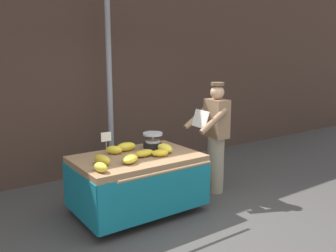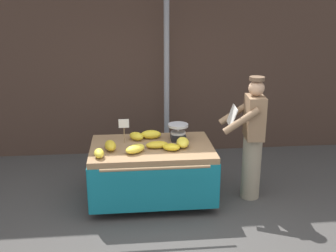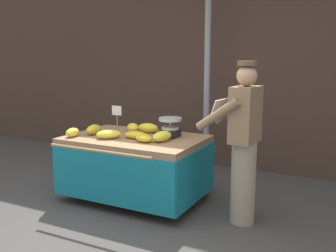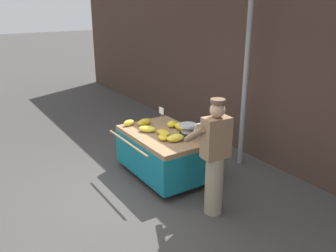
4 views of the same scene
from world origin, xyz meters
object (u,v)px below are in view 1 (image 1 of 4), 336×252
Objects in this scene: vendor_person at (215,138)px; banana_bunch_0 at (114,150)px; banana_bunch_5 at (102,160)px; banana_bunch_7 at (144,153)px; banana_bunch_1 at (130,159)px; banana_bunch_4 at (165,148)px; banana_cart at (137,171)px; street_pole at (109,82)px; price_sign at (106,139)px; banana_bunch_3 at (126,147)px; banana_bunch_6 at (160,153)px; banana_bunch_2 at (101,167)px; weighing_scale at (153,141)px.

banana_bunch_0 is at bearing 168.60° from vendor_person.
banana_bunch_7 is at bearing 1.50° from banana_bunch_5.
banana_bunch_4 is at bearing 14.30° from banana_bunch_1.
banana_bunch_4 is 1.07× the size of banana_bunch_5.
banana_bunch_4 is 0.35m from banana_bunch_7.
banana_cart is at bearing 171.01° from banana_bunch_4.
banana_cart is at bearing -103.19° from street_pole.
price_sign is 0.44m from banana_bunch_3.
vendor_person is (1.90, 0.05, 0.02)m from banana_bunch_5.
banana_bunch_0 is (0.17, 0.11, -0.19)m from price_sign.
street_pole is 1.78m from banana_bunch_7.
banana_cart is 4.87× the size of price_sign.
banana_cart is 1.39m from vendor_person.
street_pole reaches higher than banana_bunch_7.
banana_bunch_1 is 1.29× the size of banana_bunch_6.
banana_bunch_4 is 0.95m from banana_bunch_5.
banana_bunch_2 is (-1.02, -1.81, -0.83)m from street_pole.
price_sign is 1.22× the size of banana_bunch_5.
banana_bunch_1 is 0.46m from banana_bunch_6.
street_pole is at bearing 91.74° from weighing_scale.
banana_bunch_5 is 0.61m from banana_bunch_7.
banana_bunch_5 is (-0.54, -0.10, 0.27)m from banana_cart.
banana_bunch_5 is (-0.35, -0.36, 0.01)m from banana_bunch_0.
vendor_person is at bearing 7.45° from banana_bunch_6.
weighing_scale is 0.94× the size of banana_bunch_4.
price_sign reaches higher than banana_bunch_0.
banana_bunch_2 is at bearing -152.99° from banana_cart.
banana_bunch_5 is 1.24× the size of banana_bunch_6.
banana_bunch_0 reaches higher than banana_bunch_7.
vendor_person is (1.12, 0.15, 0.04)m from banana_bunch_6.
price_sign reaches higher than banana_bunch_5.
street_pole is 1.48m from weighing_scale.
weighing_scale is 0.74m from banana_bunch_1.
banana_bunch_2 is at bearing -160.55° from banana_bunch_7.
street_pole is 12.01× the size of weighing_scale.
banana_bunch_4 reaches higher than banana_bunch_2.
banana_bunch_1 is at bearing -144.97° from weighing_scale.
banana_bunch_5 reaches higher than banana_bunch_2.
banana_cart is 5.53× the size of banana_bunch_4.
banana_bunch_7 is (0.43, -0.23, -0.20)m from price_sign.
price_sign is at bearing 151.36° from banana_bunch_7.
street_pole reaches higher than weighing_scale.
banana_bunch_4 is 1.01× the size of banana_bunch_7.
banana_bunch_3 is 1.27× the size of banana_bunch_6.
banana_bunch_3 is at bearing 11.72° from banana_bunch_0.
banana_cart is 5.80× the size of banana_bunch_3.
banana_bunch_5 is 0.94× the size of banana_bunch_7.
vendor_person is at bearing -56.12° from street_pole.
banana_bunch_2 is at bearing -136.41° from banana_bunch_3.
weighing_scale is at bearing -6.55° from banana_bunch_0.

